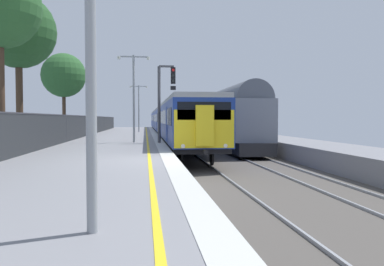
{
  "coord_description": "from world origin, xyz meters",
  "views": [
    {
      "loc": [
        -0.51,
        -14.01,
        1.48
      ],
      "look_at": [
        1.56,
        3.32,
        0.84
      ],
      "focal_mm": 36.89,
      "sensor_mm": 36.0,
      "label": 1
    }
  ],
  "objects": [
    {
      "name": "signal_gantry",
      "position": [
        0.63,
        9.95,
        2.94
      ],
      "size": [
        1.1,
        0.24,
        4.7
      ],
      "color": "#47474C",
      "rests_on": "ground"
    },
    {
      "name": "background_tree_left",
      "position": [
        -7.44,
        9.01,
        6.16
      ],
      "size": [
        4.1,
        4.1,
        8.38
      ],
      "color": "#473323",
      "rests_on": "ground"
    },
    {
      "name": "commuter_train_at_platform",
      "position": [
        2.1,
        32.89,
        1.27
      ],
      "size": [
        2.83,
        59.91,
        3.81
      ],
      "color": "navy",
      "rests_on": "ground"
    },
    {
      "name": "ground",
      "position": [
        2.64,
        0.0,
        -0.61
      ],
      "size": [
        17.4,
        110.0,
        1.21
      ],
      "color": "gray"
    },
    {
      "name": "platform_lamp_mid",
      "position": [
        -1.19,
        10.8,
        3.21
      ],
      "size": [
        2.0,
        0.2,
        5.41
      ],
      "color": "#93999E",
      "rests_on": "ground"
    },
    {
      "name": "platform_lamp_far",
      "position": [
        -1.19,
        30.42,
        3.09
      ],
      "size": [
        2.0,
        0.2,
        5.18
      ],
      "color": "#93999E",
      "rests_on": "ground"
    },
    {
      "name": "freight_train_adjacent_track",
      "position": [
        6.1,
        39.42,
        1.64
      ],
      "size": [
        2.6,
        62.1,
        4.81
      ],
      "color": "#232326",
      "rests_on": "ground"
    },
    {
      "name": "background_tree_right",
      "position": [
        -8.07,
        23.76,
        5.39
      ],
      "size": [
        4.07,
        4.07,
        7.53
      ],
      "color": "#473323",
      "rests_on": "ground"
    }
  ]
}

